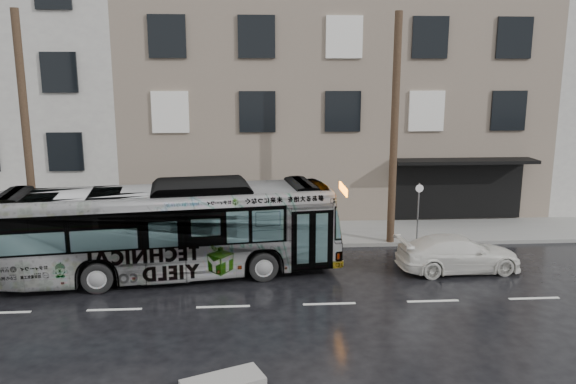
% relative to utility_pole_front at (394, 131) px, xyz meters
% --- Properties ---
extents(ground, '(120.00, 120.00, 0.00)m').
position_rel_utility_pole_front_xyz_m(ground, '(-6.50, -3.30, -4.65)').
color(ground, black).
rests_on(ground, ground).
extents(sidewalk, '(90.00, 3.60, 0.15)m').
position_rel_utility_pole_front_xyz_m(sidewalk, '(-6.50, 1.60, -4.58)').
color(sidewalk, gray).
rests_on(sidewalk, ground).
extents(building_taupe, '(20.00, 12.00, 11.00)m').
position_rel_utility_pole_front_xyz_m(building_taupe, '(-1.50, 9.40, 0.85)').
color(building_taupe, '#7A6C5E').
rests_on(building_taupe, ground).
extents(utility_pole_front, '(0.30, 0.30, 9.00)m').
position_rel_utility_pole_front_xyz_m(utility_pole_front, '(0.00, 0.00, 0.00)').
color(utility_pole_front, '#443222').
rests_on(utility_pole_front, sidewalk).
extents(utility_pole_rear, '(0.30, 0.30, 9.00)m').
position_rel_utility_pole_front_xyz_m(utility_pole_rear, '(-14.00, 0.00, 0.00)').
color(utility_pole_rear, '#443222').
rests_on(utility_pole_rear, sidewalk).
extents(sign_post, '(0.06, 0.06, 2.40)m').
position_rel_utility_pole_front_xyz_m(sign_post, '(1.10, 0.00, -3.30)').
color(sign_post, slate).
rests_on(sign_post, sidewalk).
extents(bus, '(11.90, 4.25, 3.24)m').
position_rel_utility_pole_front_xyz_m(bus, '(-8.45, -2.96, -3.03)').
color(bus, '#B2B2B2').
rests_on(bus, ground).
extents(white_sedan, '(4.44, 2.01, 1.26)m').
position_rel_utility_pole_front_xyz_m(white_sedan, '(1.64, -3.16, -4.02)').
color(white_sedan, silver).
rests_on(white_sedan, ground).
extents(slush_pile, '(1.97, 1.43, 0.18)m').
position_rel_utility_pole_front_xyz_m(slush_pile, '(-6.30, -10.19, -4.56)').
color(slush_pile, gray).
rests_on(slush_pile, ground).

